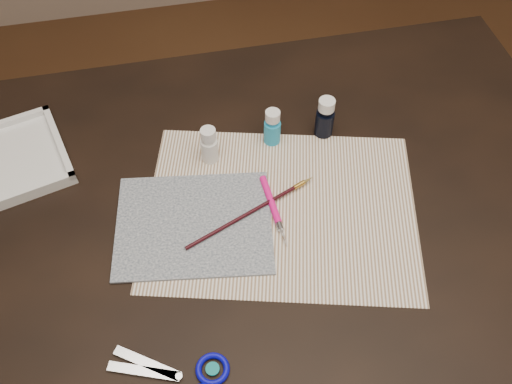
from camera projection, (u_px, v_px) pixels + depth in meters
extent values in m
cube|color=#422614|center=(256.00, 363.00, 1.63)|extent=(3.50, 3.50, 0.02)
cube|color=black|center=(256.00, 302.00, 1.33)|extent=(1.30, 0.90, 0.75)
cube|color=white|center=(281.00, 209.00, 1.03)|extent=(0.56, 0.48, 0.00)
cube|color=#0E1C31|center=(194.00, 224.00, 1.00)|extent=(0.30, 0.26, 0.00)
cylinder|color=white|center=(209.00, 145.00, 1.07)|extent=(0.04, 0.04, 0.08)
cylinder|color=#209CCF|center=(272.00, 127.00, 1.10)|extent=(0.04, 0.04, 0.08)
cylinder|color=black|center=(325.00, 117.00, 1.11)|extent=(0.04, 0.04, 0.09)
cube|color=silver|center=(10.00, 160.00, 1.08)|extent=(0.25, 0.25, 0.02)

